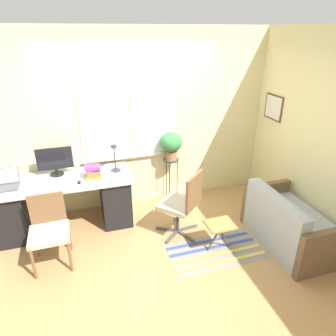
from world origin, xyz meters
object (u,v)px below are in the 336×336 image
at_px(laptop, 5,184).
at_px(mouse, 79,182).
at_px(office_chair_swivel, 183,203).
at_px(desk_lamp, 115,155).
at_px(monitor, 55,161).
at_px(couch_loveseat, 289,226).
at_px(keyboard, 55,187).
at_px(folding_stool, 220,227).
at_px(book_stack, 93,172).
at_px(plant_stand, 171,165).
at_px(desk_chair_wooden, 49,229).
at_px(potted_plant, 171,144).

distance_m(laptop, mouse, 0.95).
bearing_deg(office_chair_swivel, desk_lamp, -86.07).
xyz_separation_m(monitor, couch_loveseat, (2.87, -1.47, -0.70)).
distance_m(keyboard, desk_lamp, 0.91).
height_order(laptop, folding_stool, laptop).
bearing_deg(desk_lamp, keyboard, -161.39).
distance_m(laptop, keyboard, 0.66).
relative_size(desk_lamp, book_stack, 1.77).
relative_size(monitor, office_chair_swivel, 0.50).
xyz_separation_m(laptop, folding_stool, (2.58, -1.12, -0.46)).
distance_m(mouse, plant_stand, 1.52).
relative_size(laptop, couch_loveseat, 0.27).
bearing_deg(desk_lamp, plant_stand, 12.22).
bearing_deg(desk_chair_wooden, desk_lamp, 39.05).
height_order(desk_chair_wooden, couch_loveseat, desk_chair_wooden).
relative_size(desk_chair_wooden, potted_plant, 1.92).
height_order(monitor, office_chair_swivel, monitor).
height_order(book_stack, folding_stool, book_stack).
xyz_separation_m(mouse, couch_loveseat, (2.58, -1.09, -0.50)).
distance_m(keyboard, office_chair_swivel, 1.70).
relative_size(keyboard, couch_loveseat, 0.32).
bearing_deg(desk_chair_wooden, book_stack, 46.24).
relative_size(keyboard, folding_stool, 1.03).
xyz_separation_m(plant_stand, folding_stool, (0.21, -1.39, -0.29)).
xyz_separation_m(book_stack, folding_stool, (1.45, -1.06, -0.49)).
relative_size(laptop, mouse, 4.53).
bearing_deg(plant_stand, monitor, -177.37).
relative_size(laptop, monitor, 0.71).
relative_size(keyboard, plant_stand, 0.55).
xyz_separation_m(laptop, monitor, (0.64, 0.19, 0.17)).
xyz_separation_m(desk_chair_wooden, office_chair_swivel, (1.71, 0.03, 0.03)).
bearing_deg(mouse, potted_plant, 17.62).
height_order(book_stack, desk_chair_wooden, book_stack).
xyz_separation_m(keyboard, desk_lamp, (0.83, 0.28, 0.24)).
bearing_deg(keyboard, potted_plant, 15.31).
height_order(laptop, book_stack, laptop).
xyz_separation_m(laptop, book_stack, (1.13, -0.06, 0.03)).
bearing_deg(book_stack, laptop, 177.18).
bearing_deg(desk_chair_wooden, plant_stand, 27.04).
distance_m(office_chair_swivel, couch_loveseat, 1.43).
bearing_deg(plant_stand, desk_chair_wooden, -152.17).
relative_size(office_chair_swivel, folding_stool, 2.41).
height_order(office_chair_swivel, folding_stool, office_chair_swivel).
height_order(desk_lamp, folding_stool, desk_lamp).
height_order(desk_lamp, desk_chair_wooden, desk_lamp).
height_order(laptop, monitor, monitor).
bearing_deg(keyboard, office_chair_swivel, -16.08).
height_order(desk_chair_wooden, office_chair_swivel, office_chair_swivel).
relative_size(desk_lamp, desk_chair_wooden, 0.48).
distance_m(desk_lamp, couch_loveseat, 2.57).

